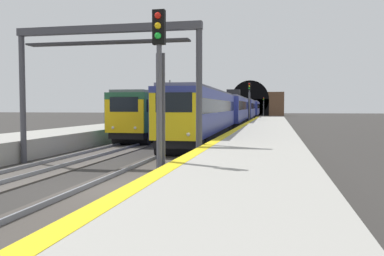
{
  "coord_description": "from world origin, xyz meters",
  "views": [
    {
      "loc": [
        -12.82,
        -5.42,
        2.78
      ],
      "look_at": [
        11.92,
        -0.32,
        1.44
      ],
      "focal_mm": 38.28,
      "sensor_mm": 36.0,
      "label": 1
    }
  ],
  "objects_px": {
    "railway_signal_mid": "(249,101)",
    "overhead_signal_gantry": "(106,58)",
    "railway_signal_near": "(159,85)",
    "catenary_mast_near": "(170,101)",
    "train_adjacent_platform": "(188,111)",
    "train_main_approaching": "(241,109)",
    "railway_signal_far": "(264,105)"
  },
  "relations": [
    {
      "from": "train_main_approaching",
      "to": "catenary_mast_near",
      "type": "relative_size",
      "value": 12.1
    },
    {
      "from": "train_main_approaching",
      "to": "railway_signal_mid",
      "type": "distance_m",
      "value": 9.09
    },
    {
      "from": "railway_signal_near",
      "to": "overhead_signal_gantry",
      "type": "distance_m",
      "value": 7.34
    },
    {
      "from": "train_adjacent_platform",
      "to": "overhead_signal_gantry",
      "type": "bearing_deg",
      "value": 4.38
    },
    {
      "from": "train_main_approaching",
      "to": "railway_signal_mid",
      "type": "relative_size",
      "value": 14.42
    },
    {
      "from": "railway_signal_far",
      "to": "train_main_approaching",
      "type": "bearing_deg",
      "value": -2.03
    },
    {
      "from": "train_main_approaching",
      "to": "railway_signal_far",
      "type": "bearing_deg",
      "value": 176.86
    },
    {
      "from": "railway_signal_mid",
      "to": "overhead_signal_gantry",
      "type": "xyz_separation_m",
      "value": [
        -36.79,
        4.23,
        1.45
      ]
    },
    {
      "from": "railway_signal_mid",
      "to": "railway_signal_far",
      "type": "relative_size",
      "value": 1.1
    },
    {
      "from": "train_adjacent_platform",
      "to": "railway_signal_near",
      "type": "bearing_deg",
      "value": 10.49
    },
    {
      "from": "railway_signal_near",
      "to": "catenary_mast_near",
      "type": "distance_m",
      "value": 54.86
    },
    {
      "from": "train_adjacent_platform",
      "to": "railway_signal_mid",
      "type": "xyz_separation_m",
      "value": [
        7.91,
        -6.57,
        1.28
      ]
    },
    {
      "from": "train_adjacent_platform",
      "to": "railway_signal_near",
      "type": "relative_size",
      "value": 7.22
    },
    {
      "from": "railway_signal_far",
      "to": "catenary_mast_near",
      "type": "distance_m",
      "value": 53.45
    },
    {
      "from": "train_main_approaching",
      "to": "railway_signal_far",
      "type": "distance_m",
      "value": 53.48
    },
    {
      "from": "railway_signal_mid",
      "to": "catenary_mast_near",
      "type": "distance_m",
      "value": 17.23
    },
    {
      "from": "catenary_mast_near",
      "to": "overhead_signal_gantry",
      "type": "bearing_deg",
      "value": -168.8
    },
    {
      "from": "train_main_approaching",
      "to": "train_adjacent_platform",
      "type": "relative_size",
      "value": 2.08
    },
    {
      "from": "railway_signal_mid",
      "to": "catenary_mast_near",
      "type": "height_order",
      "value": "catenary_mast_near"
    },
    {
      "from": "train_adjacent_platform",
      "to": "overhead_signal_gantry",
      "type": "relative_size",
      "value": 4.55
    },
    {
      "from": "railway_signal_mid",
      "to": "railway_signal_far",
      "type": "height_order",
      "value": "railway_signal_mid"
    },
    {
      "from": "train_adjacent_platform",
      "to": "overhead_signal_gantry",
      "type": "distance_m",
      "value": 29.1
    },
    {
      "from": "railway_signal_far",
      "to": "overhead_signal_gantry",
      "type": "height_order",
      "value": "overhead_signal_gantry"
    },
    {
      "from": "railway_signal_near",
      "to": "railway_signal_mid",
      "type": "bearing_deg",
      "value": -180.0
    },
    {
      "from": "train_adjacent_platform",
      "to": "railway_signal_mid",
      "type": "distance_m",
      "value": 10.37
    },
    {
      "from": "train_adjacent_platform",
      "to": "railway_signal_near",
      "type": "distance_m",
      "value": 35.3
    },
    {
      "from": "railway_signal_far",
      "to": "railway_signal_mid",
      "type": "bearing_deg",
      "value": 0.0
    },
    {
      "from": "train_main_approaching",
      "to": "catenary_mast_near",
      "type": "xyz_separation_m",
      "value": [
        1.76,
        11.72,
        1.33
      ]
    },
    {
      "from": "train_main_approaching",
      "to": "train_adjacent_platform",
      "type": "height_order",
      "value": "train_main_approaching"
    },
    {
      "from": "train_adjacent_platform",
      "to": "catenary_mast_near",
      "type": "distance_m",
      "value": 19.83
    },
    {
      "from": "railway_signal_mid",
      "to": "railway_signal_near",
      "type": "bearing_deg",
      "value": 0.0
    },
    {
      "from": "railway_signal_mid",
      "to": "catenary_mast_near",
      "type": "xyz_separation_m",
      "value": [
        10.57,
        13.61,
        0.1
      ]
    }
  ]
}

